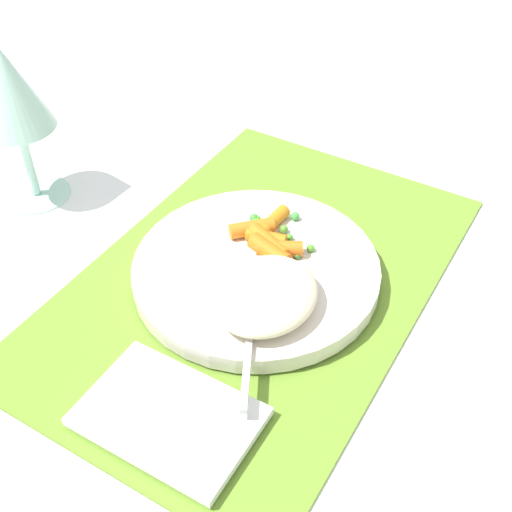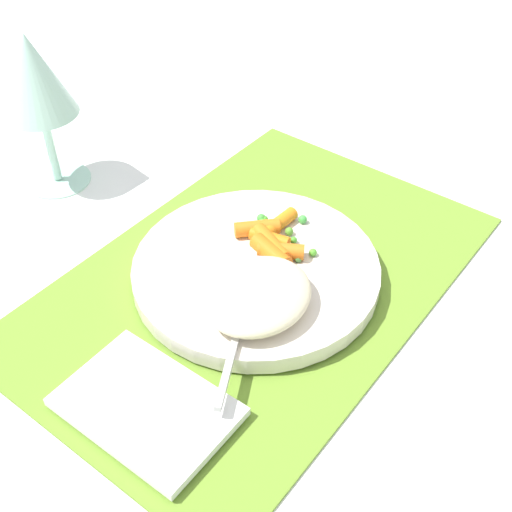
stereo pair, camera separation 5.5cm
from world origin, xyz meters
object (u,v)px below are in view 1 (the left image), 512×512
(carrot_portion, at_px, (267,239))
(napkin, at_px, (169,416))
(fork, at_px, (253,294))
(wine_glass, at_px, (10,93))
(rice_mound, at_px, (265,295))
(plate, at_px, (256,270))

(carrot_portion, distance_m, napkin, 0.21)
(fork, height_order, wine_glass, wine_glass)
(rice_mound, relative_size, carrot_portion, 1.25)
(fork, relative_size, napkin, 1.39)
(plate, height_order, fork, fork)
(carrot_portion, relative_size, napkin, 0.60)
(carrot_portion, xyz_separation_m, fork, (-0.07, -0.02, -0.00))
(carrot_portion, distance_m, fork, 0.07)
(carrot_portion, xyz_separation_m, wine_glass, (-0.03, 0.28, 0.10))
(wine_glass, bearing_deg, carrot_portion, -82.98)
(napkin, bearing_deg, rice_mound, -4.96)
(plate, relative_size, carrot_portion, 2.86)
(carrot_portion, bearing_deg, plate, -171.84)
(rice_mound, distance_m, carrot_portion, 0.08)
(wine_glass, relative_size, napkin, 1.30)
(rice_mound, relative_size, wine_glass, 0.58)
(rice_mound, height_order, carrot_portion, rice_mound)
(plate, relative_size, wine_glass, 1.33)
(plate, xyz_separation_m, rice_mound, (-0.04, -0.04, 0.02))
(napkin, bearing_deg, carrot_portion, 7.97)
(plate, distance_m, carrot_portion, 0.03)
(rice_mound, height_order, napkin, rice_mound)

